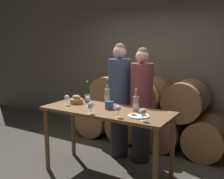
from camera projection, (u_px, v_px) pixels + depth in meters
ground_plane at (107, 175)px, 3.68m from camera, size 10.00×10.00×0.00m
stone_wall_back at (161, 55)px, 5.09m from camera, size 10.00×0.12×3.20m
barrel_stack at (148, 113)px, 4.80m from camera, size 2.77×0.88×1.23m
tasting_table at (107, 118)px, 3.54m from camera, size 1.78×0.72×0.95m
person_left at (119, 100)px, 4.15m from camera, size 0.35×0.35×1.83m
person_right at (141, 105)px, 3.97m from camera, size 0.34×0.34×1.77m
wine_bottle_red at (87, 95)px, 3.95m from camera, size 0.08×0.08×0.32m
wine_bottle_white at (107, 96)px, 3.80m from camera, size 0.08×0.08×0.33m
wine_bottle_rose at (136, 104)px, 3.36m from camera, size 0.08×0.08×0.31m
blue_crock at (109, 105)px, 3.54m from camera, size 0.12×0.12×0.10m
bread_basket at (77, 100)px, 3.85m from camera, size 0.19×0.19×0.13m
cheese_plate at (139, 116)px, 3.18m from camera, size 0.27×0.27×0.04m
wine_glass_far_left at (67, 98)px, 3.75m from camera, size 0.07×0.07×0.15m
wine_glass_left at (88, 99)px, 3.66m from camera, size 0.07×0.07×0.15m
wine_glass_center at (91, 105)px, 3.29m from camera, size 0.07×0.07×0.15m
wine_glass_right at (118, 109)px, 3.12m from camera, size 0.07×0.07×0.15m
wine_glass_far_right at (143, 112)px, 2.97m from camera, size 0.07×0.07×0.15m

